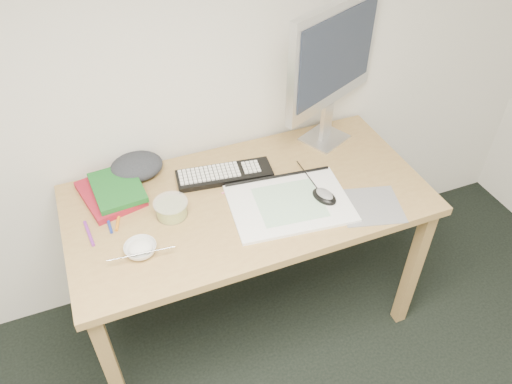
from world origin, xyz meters
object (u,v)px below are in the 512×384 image
Objects in this scene: desk at (249,212)px; sketchpad at (290,203)px; keyboard at (224,174)px; monitor at (333,59)px; rice_bowl at (141,249)px.

sketchpad is (0.13, -0.10, 0.09)m from desk.
desk is at bearing 148.63° from sketchpad.
keyboard reaches higher than sketchpad.
monitor is at bearing 52.35° from sketchpad.
monitor reaches higher than sketchpad.
desk is 12.48× the size of rice_bowl.
rice_bowl is (-0.40, -0.28, 0.01)m from keyboard.
keyboard is 3.46× the size of rice_bowl.
monitor is at bearing 22.24° from rice_bowl.
rice_bowl is (-0.58, -0.03, 0.01)m from sketchpad.
rice_bowl is at bearing 176.90° from monitor.
keyboard is (-0.05, 0.15, 0.09)m from desk.
rice_bowl reaches higher than keyboard.
sketchpad is at bearing -47.53° from keyboard.
monitor is (0.50, 0.09, 0.37)m from keyboard.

